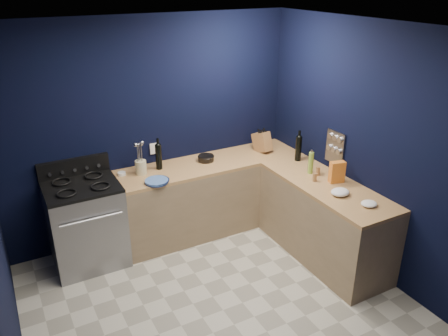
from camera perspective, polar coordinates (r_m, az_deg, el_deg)
floor at (r=4.51m, az=-0.13°, el=-17.89°), size 3.50×3.50×0.02m
ceiling at (r=3.39m, az=-0.17°, el=17.40°), size 3.50×3.50×0.02m
wall_back at (r=5.27m, az=-9.27°, el=4.78°), size 3.50×0.02×2.60m
wall_right at (r=4.78m, az=18.79°, el=1.81°), size 0.02×3.50×2.60m
wall_front at (r=2.61m, az=19.42°, el=-18.07°), size 3.50×0.02×2.60m
cab_back at (r=5.54m, az=-1.68°, el=-3.70°), size 2.30×0.63×0.86m
top_back at (r=5.35m, az=-1.74°, el=0.58°), size 2.30×0.63×0.04m
cab_right at (r=5.13m, az=12.69°, el=-6.79°), size 0.63×1.67×0.86m
top_right at (r=4.92m, az=13.16°, el=-2.26°), size 0.63×1.67×0.04m
gas_range at (r=5.11m, az=-17.24°, el=-7.07°), size 0.76×0.66×0.92m
oven_door at (r=4.84m, az=-16.42°, el=-8.90°), size 0.59×0.02×0.42m
cooktop at (r=4.89m, az=-17.91°, el=-2.27°), size 0.76×0.66×0.03m
backguard at (r=5.12m, az=-18.74°, el=0.10°), size 0.76×0.06×0.20m
spice_panel at (r=5.17m, az=14.09°, el=2.57°), size 0.02×0.28×0.38m
wall_outlet at (r=5.32m, az=-9.03°, el=2.48°), size 0.09×0.02×0.13m
plate_stack at (r=4.86m, az=-8.65°, el=-1.70°), size 0.32×0.32×0.03m
ramekin at (r=5.12m, az=-13.01°, el=-0.71°), size 0.10×0.10×0.03m
utensil_crock at (r=5.08m, az=-10.63°, el=0.09°), size 0.14×0.14×0.16m
wine_bottle_back at (r=5.15m, az=-8.39°, el=1.41°), size 0.09×0.09×0.29m
lemon_basket at (r=5.36m, az=-2.32°, el=1.26°), size 0.21×0.21×0.07m
knife_block at (r=5.65m, az=4.92°, el=3.35°), size 0.18×0.30×0.30m
wine_bottle_right at (r=5.41m, az=9.55°, el=2.46°), size 0.07×0.07×0.30m
oil_bottle at (r=5.09m, az=11.10°, el=0.66°), size 0.07×0.07×0.25m
spice_jar_near at (r=5.08m, az=11.96°, el=-0.38°), size 0.06×0.06×0.10m
spice_jar_far at (r=4.93m, az=11.57°, el=-1.16°), size 0.06×0.06×0.09m
crouton_bag at (r=4.93m, az=14.32°, el=-0.51°), size 0.18×0.11×0.24m
towel_front at (r=4.69m, az=14.69°, el=-3.01°), size 0.20×0.17×0.07m
towel_end at (r=4.56m, az=18.14°, el=-4.38°), size 0.20×0.19×0.05m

